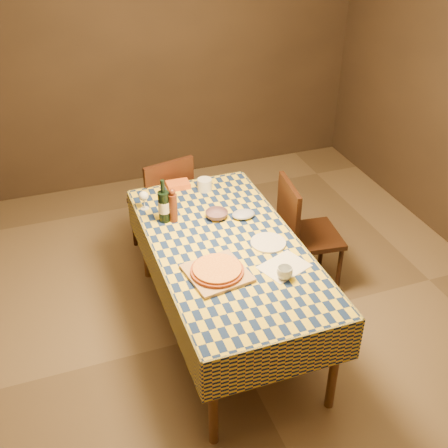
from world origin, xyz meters
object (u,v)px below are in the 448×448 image
at_px(chair_far, 164,201).
at_px(chair_right, 301,230).
at_px(wine_bottle, 164,206).
at_px(bowl, 217,215).
at_px(white_plate, 268,243).
at_px(cutting_board, 217,273).
at_px(pizza, 217,270).
at_px(dining_table, 227,254).

bearing_deg(chair_far, chair_right, -41.03).
bearing_deg(chair_far, wine_bottle, -103.10).
relative_size(bowl, white_plate, 0.68).
relative_size(bowl, wine_bottle, 0.50).
bearing_deg(cutting_board, chair_right, 34.16).
distance_m(pizza, chair_far, 1.38).
height_order(cutting_board, bowl, bowl).
height_order(dining_table, wine_bottle, wine_bottle).
xyz_separation_m(dining_table, white_plate, (0.26, -0.08, 0.08)).
relative_size(white_plate, chair_far, 0.25).
xyz_separation_m(cutting_board, bowl, (0.21, 0.61, 0.01)).
bearing_deg(wine_bottle, dining_table, -53.88).
xyz_separation_m(cutting_board, chair_far, (0.01, 1.35, -0.26)).
bearing_deg(white_plate, chair_right, 41.09).
bearing_deg(bowl, pizza, -108.90).
bearing_deg(bowl, chair_right, -0.66).
height_order(pizza, wine_bottle, wine_bottle).
xyz_separation_m(bowl, chair_far, (-0.20, 0.75, -0.27)).
distance_m(cutting_board, bowl, 0.64).
distance_m(pizza, white_plate, 0.47).
height_order(pizza, chair_far, chair_far).
bearing_deg(pizza, chair_right, 34.16).
height_order(cutting_board, chair_far, chair_far).
relative_size(pizza, chair_right, 0.36).
distance_m(bowl, chair_far, 0.82).
bearing_deg(wine_bottle, chair_right, -5.28).
relative_size(dining_table, chair_right, 1.98).
bearing_deg(chair_right, wine_bottle, 174.72).
height_order(dining_table, chair_far, chair_far).
xyz_separation_m(dining_table, chair_right, (0.72, 0.32, -0.17)).
xyz_separation_m(pizza, white_plate, (0.42, 0.20, -0.03)).
height_order(cutting_board, wine_bottle, wine_bottle).
xyz_separation_m(pizza, chair_far, (0.01, 1.35, -0.28)).
bearing_deg(chair_far, white_plate, -70.51).
height_order(pizza, bowl, pizza).
distance_m(dining_table, chair_right, 0.81).
height_order(dining_table, cutting_board, cutting_board).
height_order(pizza, white_plate, pizza).
relative_size(dining_table, cutting_board, 5.33).
bearing_deg(bowl, chair_far, 104.69).
height_order(wine_bottle, chair_far, wine_bottle).
xyz_separation_m(cutting_board, white_plate, (0.42, 0.20, -0.00)).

